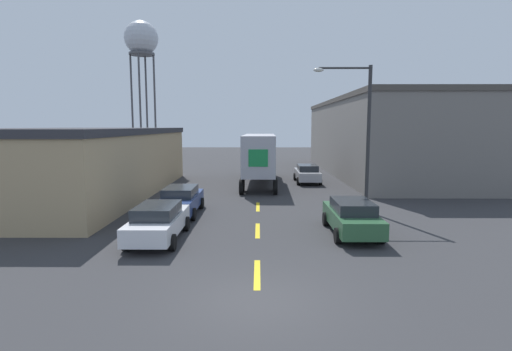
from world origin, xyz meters
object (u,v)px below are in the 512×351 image
Objects in this scene: parked_car_right_near at (352,216)px; water_tower at (141,41)px; parked_car_left_far at (181,200)px; parked_car_left_near at (158,221)px; street_lamp at (361,127)px; parked_car_right_far at (307,173)px; semi_truck at (260,155)px.

parked_car_right_near is 0.24× the size of water_tower.
parked_car_right_near and parked_car_left_far have the same top height.
parked_car_right_near is 1.00× the size of parked_car_left_near.
water_tower is (-12.73, 42.96, 16.06)m from parked_car_left_near.
parked_car_right_near and parked_car_left_near have the same top height.
parked_car_left_far is 0.59× the size of street_lamp.
parked_car_left_near is at bearing -73.49° from water_tower.
street_lamp is (9.75, 0.87, 3.89)m from parked_car_left_far.
water_tower is (-20.97, 25.82, 16.06)m from parked_car_right_far.
parked_car_left_near is 0.59× the size of street_lamp.
street_lamp reaches higher than parked_car_right_far.
parked_car_right_near is at bearing -90.00° from parked_car_right_far.
street_lamp is at bearing 30.47° from parked_car_left_near.
water_tower is at bearing 106.51° from parked_car_left_near.
parked_car_right_far is 0.24× the size of water_tower.
parked_car_right_near is 8.30m from parked_car_left_near.
parked_car_left_near is (-8.24, -0.98, 0.00)m from parked_car_right_near.
parked_car_right_far is at bearing 97.52° from street_lamp.
parked_car_right_near is 16.17m from parked_car_right_far.
water_tower is (-16.97, 26.55, 14.47)m from semi_truck.
parked_car_right_near is (4.01, -15.43, -1.59)m from semi_truck.
parked_car_right_near is at bearing -63.46° from water_tower.
parked_car_left_far is at bearing -109.16° from semi_truck.
street_lamp is (1.51, 4.76, 3.89)m from parked_car_right_near.
semi_truck is 0.64× the size of water_tower.
parked_car_right_near is at bearing 6.75° from parked_car_left_near.
semi_truck is 34.67m from water_tower.
street_lamp is at bearing -58.87° from water_tower.
semi_truck reaches higher than parked_car_left_far.
semi_truck is 2.66× the size of parked_car_right_near.
parked_car_right_far is 14.79m from parked_car_left_far.
street_lamp is (22.48, -37.22, -12.17)m from water_tower.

